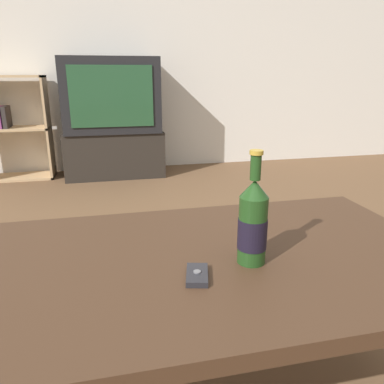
# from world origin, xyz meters

# --- Properties ---
(back_wall) EXTENTS (8.00, 0.05, 2.60)m
(back_wall) POSITION_xyz_m (0.00, 3.02, 1.30)
(back_wall) COLOR silver
(back_wall) RESTS_ON ground_plane
(coffee_table) EXTENTS (1.29, 0.73, 0.48)m
(coffee_table) POSITION_xyz_m (0.00, 0.00, 0.41)
(coffee_table) COLOR #422B1C
(coffee_table) RESTS_ON ground_plane
(tv_stand) EXTENTS (0.91, 0.45, 0.42)m
(tv_stand) POSITION_xyz_m (-0.18, 2.73, 0.21)
(tv_stand) COLOR #28231E
(tv_stand) RESTS_ON ground_plane
(television) EXTENTS (0.85, 0.49, 0.66)m
(television) POSITION_xyz_m (-0.18, 2.72, 0.75)
(television) COLOR black
(television) RESTS_ON tv_stand
(bookshelf) EXTENTS (0.56, 0.30, 0.92)m
(bookshelf) POSITION_xyz_m (-1.07, 2.81, 0.49)
(bookshelf) COLOR tan
(bookshelf) RESTS_ON ground_plane
(beer_bottle) EXTENTS (0.07, 0.07, 0.29)m
(beer_bottle) POSITION_xyz_m (0.10, -0.06, 0.58)
(beer_bottle) COLOR #1E4219
(beer_bottle) RESTS_ON coffee_table
(cell_phone) EXTENTS (0.07, 0.10, 0.02)m
(cell_phone) POSITION_xyz_m (-0.06, -0.10, 0.48)
(cell_phone) COLOR #232328
(cell_phone) RESTS_ON coffee_table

